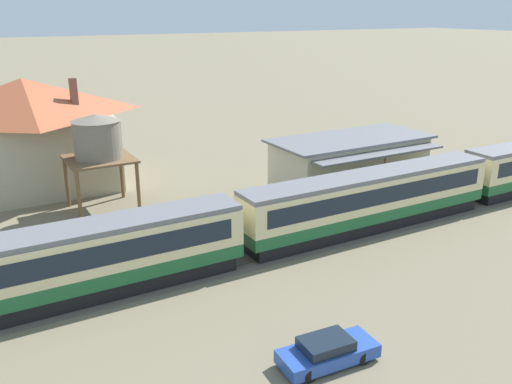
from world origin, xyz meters
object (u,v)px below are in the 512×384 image
at_px(station_building, 350,163).
at_px(water_tower, 97,139).
at_px(passenger_train, 373,197).
at_px(parked_car_blue, 327,351).
at_px(station_house_terracotta_roof, 28,133).

height_order(station_building, water_tower, water_tower).
height_order(passenger_train, parked_car_blue, passenger_train).
distance_m(station_house_terracotta_roof, parked_car_blue, 33.27).
xyz_separation_m(passenger_train, station_house_terracotta_roof, (-19.39, 21.13, 2.60)).
distance_m(station_building, station_house_terracotta_roof, 27.27).
xyz_separation_m(water_tower, parked_car_blue, (3.54, -23.97, -4.99)).
relative_size(water_tower, parked_car_blue, 1.64).
height_order(passenger_train, station_building, station_building).
bearing_deg(station_house_terracotta_roof, station_building, -29.08).
relative_size(station_building, water_tower, 1.86).
xyz_separation_m(passenger_train, parked_car_blue, (-12.08, -11.04, -1.68)).
height_order(station_building, parked_car_blue, station_building).
xyz_separation_m(station_building, parked_car_blue, (-16.40, -18.98, -1.67)).
xyz_separation_m(station_building, water_tower, (-19.94, 5.00, 3.33)).
relative_size(passenger_train, station_house_terracotta_roof, 7.31).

